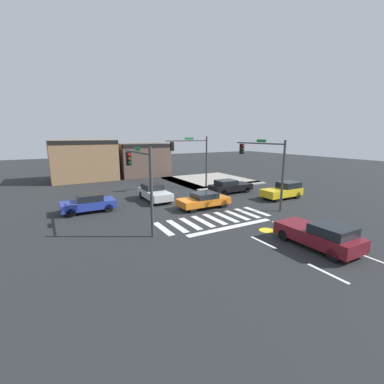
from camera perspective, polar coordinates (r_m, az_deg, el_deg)
The scene contains 15 objects.
ground_plane at distance 23.36m, azimuth -1.32°, elevation -2.89°, with size 120.00×120.00×0.00m, color #232628.
crosswalk_near at distance 19.67m, azimuth 4.91°, elevation -5.84°, with size 8.74×2.84×0.01m.
lane_markings at distance 14.99m, azimuth 27.10°, elevation -13.14°, with size 6.80×24.25×0.01m.
bike_detector_marking at distance 18.05m, azimuth 15.90°, elevation -7.97°, with size 1.01×1.01×0.01m.
curb_corner_northeast at distance 35.51m, azimuth 3.59°, elevation 2.44°, with size 10.00×10.60×0.15m.
storefront_row at distance 39.60m, azimuth -17.58°, elevation 6.63°, with size 16.13×5.78×5.43m.
traffic_signal_northeast at distance 29.67m, azimuth 0.06°, elevation 8.39°, with size 5.15×0.32×5.97m.
traffic_signal_southeast at distance 23.60m, azimuth 15.14°, elevation 6.85°, with size 0.32×5.87×5.72m.
traffic_signal_southwest at distance 17.39m, azimuth -11.21°, elevation 4.30°, with size 0.32×5.08×5.43m.
car_blue at distance 22.78m, azimuth -21.44°, elevation -2.25°, with size 4.12×1.84×1.45m.
car_yellow at distance 27.24m, azimuth 19.12°, elevation 0.32°, with size 4.12×1.80×1.58m.
car_maroon at distance 16.18m, azimuth 25.95°, elevation -8.35°, with size 1.95×4.53×1.49m.
car_orange at distance 22.43m, azimuth 2.55°, elevation -1.73°, with size 4.42×1.93×1.32m.
car_black at distance 28.52m, azimuth 8.17°, elevation 1.24°, with size 4.63×1.90×1.43m.
car_silver at distance 25.24m, azimuth -8.14°, elevation -0.10°, with size 1.88×4.46×1.49m.
Camera 1 is at (-10.62, -19.90, 6.08)m, focal length 24.65 mm.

